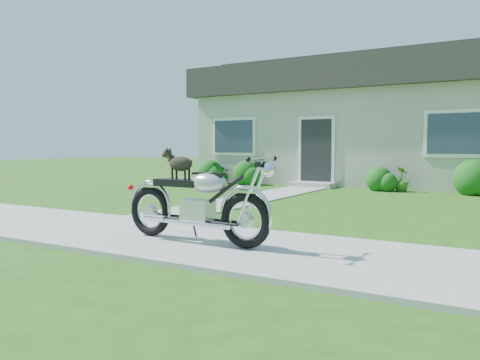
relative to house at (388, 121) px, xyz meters
name	(u,v)px	position (x,y,z in m)	size (l,w,h in m)	color
ground	(180,240)	(0.00, -11.99, -2.16)	(80.00, 80.00, 0.00)	#235114
sidewalk	(180,239)	(0.00, -11.99, -2.14)	(24.00, 2.20, 0.04)	#9E9B93
walkway	(257,198)	(-1.50, -6.99, -2.14)	(1.20, 8.00, 0.03)	#9E9B93
house	(388,121)	(0.00, 0.00, 0.00)	(12.60, 7.03, 4.50)	#B8B4A6
shrub_row	(328,176)	(-0.95, -3.49, -1.78)	(9.06, 1.00, 1.00)	#155215
potted_plant_left	(222,173)	(-4.70, -3.44, -1.80)	(0.65, 0.56, 0.72)	#175115
potted_plant_right	(402,179)	(1.18, -3.44, -1.81)	(0.39, 0.39, 0.70)	#366F1E
motorcycle_with_dog	(197,202)	(0.38, -12.14, -1.61)	(2.22, 0.60, 1.16)	black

